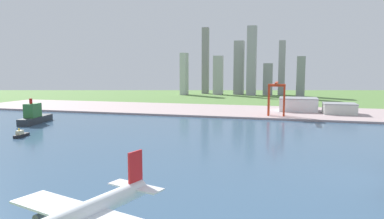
{
  "coord_description": "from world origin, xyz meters",
  "views": [
    {
      "loc": [
        50.37,
        13.37,
        57.16
      ],
      "look_at": [
        -3.56,
        206.06,
        34.56
      ],
      "focal_mm": 32.65,
      "sensor_mm": 36.0,
      "label": 1
    }
  ],
  "objects_px": {
    "port_crane_red": "(277,92)",
    "warehouse_annex": "(339,108)",
    "airplane_landing": "(77,216)",
    "warehouse_main": "(298,104)",
    "tugboat_small": "(21,134)",
    "container_barge": "(34,116)"
  },
  "relations": [
    {
      "from": "port_crane_red",
      "to": "warehouse_annex",
      "type": "relative_size",
      "value": 1.15
    },
    {
      "from": "airplane_landing",
      "to": "warehouse_main",
      "type": "height_order",
      "value": "airplane_landing"
    },
    {
      "from": "warehouse_main",
      "to": "warehouse_annex",
      "type": "xyz_separation_m",
      "value": [
        49.23,
        -21.78,
        -2.03
      ]
    },
    {
      "from": "airplane_landing",
      "to": "warehouse_annex",
      "type": "xyz_separation_m",
      "value": [
        100.6,
        412.75,
        -19.37
      ]
    },
    {
      "from": "airplane_landing",
      "to": "tugboat_small",
      "type": "distance_m",
      "value": 261.81
    },
    {
      "from": "airplane_landing",
      "to": "port_crane_red",
      "type": "xyz_separation_m",
      "value": [
        24.67,
        370.81,
        2.72
      ]
    },
    {
      "from": "warehouse_annex",
      "to": "container_barge",
      "type": "bearing_deg",
      "value": -154.3
    },
    {
      "from": "port_crane_red",
      "to": "warehouse_main",
      "type": "height_order",
      "value": "port_crane_red"
    },
    {
      "from": "tugboat_small",
      "to": "port_crane_red",
      "type": "height_order",
      "value": "port_crane_red"
    },
    {
      "from": "warehouse_main",
      "to": "warehouse_annex",
      "type": "bearing_deg",
      "value": -23.87
    },
    {
      "from": "warehouse_annex",
      "to": "warehouse_main",
      "type": "bearing_deg",
      "value": 156.13
    },
    {
      "from": "container_barge",
      "to": "warehouse_main",
      "type": "height_order",
      "value": "container_barge"
    },
    {
      "from": "container_barge",
      "to": "tugboat_small",
      "type": "bearing_deg",
      "value": -57.8
    },
    {
      "from": "tugboat_small",
      "to": "container_barge",
      "type": "height_order",
      "value": "container_barge"
    },
    {
      "from": "tugboat_small",
      "to": "port_crane_red",
      "type": "bearing_deg",
      "value": 41.74
    },
    {
      "from": "airplane_landing",
      "to": "port_crane_red",
      "type": "bearing_deg",
      "value": 86.19
    },
    {
      "from": "container_barge",
      "to": "port_crane_red",
      "type": "height_order",
      "value": "port_crane_red"
    },
    {
      "from": "tugboat_small",
      "to": "warehouse_annex",
      "type": "distance_m",
      "value": 361.18
    },
    {
      "from": "container_barge",
      "to": "warehouse_annex",
      "type": "relative_size",
      "value": 1.35
    },
    {
      "from": "airplane_landing",
      "to": "warehouse_main",
      "type": "bearing_deg",
      "value": 83.26
    },
    {
      "from": "airplane_landing",
      "to": "warehouse_main",
      "type": "relative_size",
      "value": 0.87
    },
    {
      "from": "container_barge",
      "to": "port_crane_red",
      "type": "relative_size",
      "value": 1.18
    }
  ]
}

